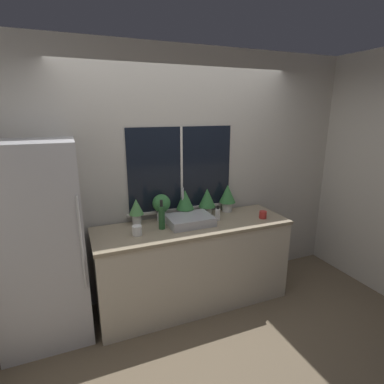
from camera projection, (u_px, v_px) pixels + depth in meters
ground_plane at (205, 318)px, 3.06m from camera, size 14.00×14.00×0.00m
wall_back at (180, 176)px, 3.32m from camera, size 8.00×0.09×2.70m
wall_right at (285, 156)px, 4.81m from camera, size 0.06×7.00×2.70m
counter at (193, 264)px, 3.22m from camera, size 2.04×0.64×0.91m
refrigerator at (40, 246)px, 2.62m from camera, size 0.74×0.63×1.82m
sink at (190, 220)px, 3.10m from camera, size 0.46×0.40×0.34m
potted_plant_far_left at (136, 209)px, 3.07m from camera, size 0.15×0.15×0.27m
potted_plant_left at (161, 205)px, 3.17m from camera, size 0.19×0.19×0.29m
potted_plant_center at (185, 201)px, 3.26m from camera, size 0.19×0.19×0.31m
potted_plant_right at (207, 199)px, 3.36m from camera, size 0.19×0.19×0.30m
potted_plant_far_right at (227, 196)px, 3.46m from camera, size 0.19×0.19×0.32m
soap_bottle at (218, 214)px, 3.21m from camera, size 0.05×0.05×0.16m
bottle_tall at (162, 217)px, 2.95m from camera, size 0.06×0.06×0.30m
mug_red at (263, 215)px, 3.27m from camera, size 0.08×0.08×0.08m
mug_white at (137, 230)px, 2.82m from camera, size 0.09×0.09×0.09m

